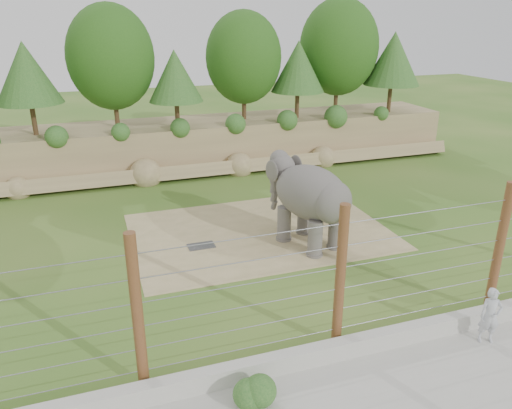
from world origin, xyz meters
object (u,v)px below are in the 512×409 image
object	(u,v)px
stone_ball	(317,213)
zookeeper	(490,316)
elephant	(310,205)
barrier_fence	(340,278)

from	to	relation	value
stone_ball	zookeeper	xyz separation A→B (m)	(0.75, -8.89, 0.40)
elephant	zookeeper	distance (m)	7.33
elephant	barrier_fence	world-z (taller)	barrier_fence
zookeeper	stone_ball	bearing A→B (deg)	115.28
barrier_fence	zookeeper	bearing A→B (deg)	-17.04
elephant	barrier_fence	size ratio (longest dim) A/B	0.20
stone_ball	barrier_fence	xyz separation A→B (m)	(-3.11, -7.71, 1.60)
barrier_fence	zookeeper	xyz separation A→B (m)	(3.86, -1.18, -1.20)
elephant	barrier_fence	distance (m)	6.15
elephant	stone_ball	size ratio (longest dim) A/B	5.18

